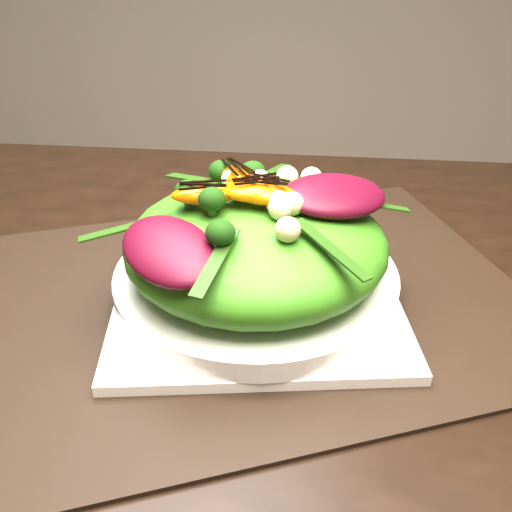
# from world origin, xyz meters

# --- Properties ---
(dining_table) EXTENTS (1.60, 0.90, 0.75)m
(dining_table) POSITION_xyz_m (0.00, 0.00, 0.73)
(dining_table) COLOR black
(dining_table) RESTS_ON floor
(placemat) EXTENTS (0.61, 0.54, 0.00)m
(placemat) POSITION_xyz_m (0.04, 0.07, 0.75)
(placemat) COLOR black
(placemat) RESTS_ON dining_table
(plate_base) EXTENTS (0.30, 0.30, 0.01)m
(plate_base) POSITION_xyz_m (0.04, 0.07, 0.76)
(plate_base) COLOR white
(plate_base) RESTS_ON placemat
(salad_bowl) EXTENTS (0.32, 0.32, 0.02)m
(salad_bowl) POSITION_xyz_m (0.04, 0.07, 0.77)
(salad_bowl) COLOR white
(salad_bowl) RESTS_ON plate_base
(lettuce_mound) EXTENTS (0.27, 0.27, 0.08)m
(lettuce_mound) POSITION_xyz_m (0.04, 0.07, 0.81)
(lettuce_mound) COLOR #3A7B17
(lettuce_mound) RESTS_ON salad_bowl
(radicchio_leaf) EXTENTS (0.12, 0.11, 0.02)m
(radicchio_leaf) POSITION_xyz_m (0.11, 0.08, 0.86)
(radicchio_leaf) COLOR #3C0615
(radicchio_leaf) RESTS_ON lettuce_mound
(orange_segment) EXTENTS (0.06, 0.03, 0.01)m
(orange_segment) POSITION_xyz_m (0.03, 0.10, 0.86)
(orange_segment) COLOR #FE5E04
(orange_segment) RESTS_ON lettuce_mound
(broccoli_floret) EXTENTS (0.04, 0.04, 0.03)m
(broccoli_floret) POSITION_xyz_m (-0.03, 0.10, 0.86)
(broccoli_floret) COLOR #0B3509
(broccoli_floret) RESTS_ON lettuce_mound
(macadamia_nut) EXTENTS (0.02, 0.02, 0.02)m
(macadamia_nut) POSITION_xyz_m (0.07, 0.02, 0.86)
(macadamia_nut) COLOR beige
(macadamia_nut) RESTS_ON lettuce_mound
(balsamic_drizzle) EXTENTS (0.04, 0.01, 0.00)m
(balsamic_drizzle) POSITION_xyz_m (0.03, 0.10, 0.87)
(balsamic_drizzle) COLOR black
(balsamic_drizzle) RESTS_ON orange_segment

